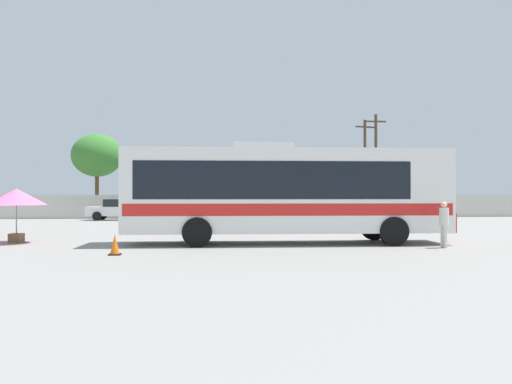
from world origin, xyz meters
name	(u,v)px	position (x,y,z in m)	size (l,w,h in m)	color
ground_plane	(281,227)	(0.00, 10.00, 0.00)	(300.00, 300.00, 0.00)	gray
perimeter_wall	(257,206)	(0.00, 22.12, 0.90)	(80.00, 0.30, 1.81)	beige
coach_bus_white_red	(283,190)	(-1.56, -0.41, 1.99)	(12.04, 3.07, 3.73)	white
attendant_by_bus_door	(444,222)	(3.67, -2.65, 0.89)	(0.36, 0.36, 1.58)	silver
vendor_umbrella_secondary_pink	(16,198)	(-11.52, 0.93, 1.70)	(2.22, 2.22, 2.05)	gray
parked_car_leftmost_white	(120,209)	(-10.20, 19.31, 0.79)	(4.56, 2.13, 1.50)	silver
parked_car_second_dark_blue	(212,209)	(-3.65, 18.50, 0.81)	(4.63, 2.15, 1.54)	navy
parked_car_third_dark_blue	(290,209)	(2.10, 18.71, 0.77)	(4.13, 2.03, 1.45)	navy
utility_pole_near	(376,163)	(10.39, 23.96, 4.51)	(1.80, 0.24, 8.65)	#4C3823
utility_pole_far	(365,166)	(9.57, 24.38, 4.29)	(1.77, 0.56, 8.22)	#4C3823
roadside_tree_left	(97,156)	(-12.95, 25.52, 5.08)	(4.17, 4.17, 6.87)	brown
roadside_tree_midleft	(198,170)	(-4.65, 24.31, 3.85)	(3.99, 3.99, 5.55)	brown
roadside_tree_midright	(350,173)	(9.27, 27.84, 3.84)	(3.69, 3.69, 5.43)	brown
traffic_cone_on_apron	(115,245)	(-7.21, -3.67, 0.31)	(0.36, 0.36, 0.64)	black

